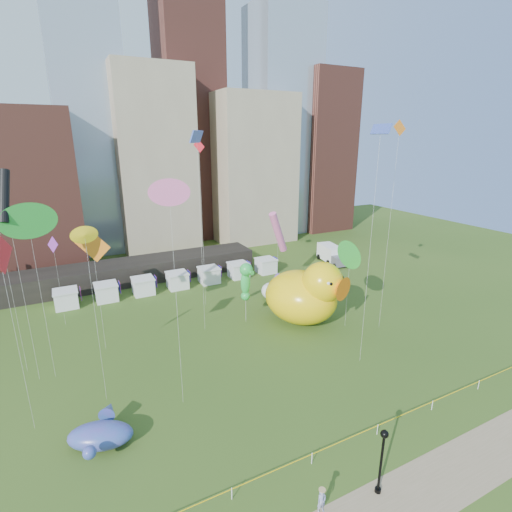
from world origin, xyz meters
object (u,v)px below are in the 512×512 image
whale_inflatable (101,433)px  big_duck (305,294)px  lamppost (382,454)px  box_truck (332,254)px  small_duck (272,290)px  woman (322,501)px  seahorse_purple (278,283)px  seahorse_green (246,279)px

whale_inflatable → big_duck: bearing=42.4°
lamppost → box_truck: lamppost is taller
small_duck → whale_inflatable: small_duck is taller
lamppost → whale_inflatable: bearing=140.9°
small_duck → woman: small_duck is taller
small_duck → lamppost: size_ratio=0.85×
seahorse_purple → whale_inflatable: bearing=-161.3°
box_truck → woman: box_truck is taller
big_duck → small_duck: big_duck is taller
seahorse_green → box_truck: (23.73, 13.99, -4.04)m
seahorse_purple → lamppost: (-8.72, -27.58, -0.16)m
seahorse_purple → box_truck: 21.31m
seahorse_green → seahorse_purple: bearing=12.2°
box_truck → lamppost: bearing=-115.1°
big_duck → whale_inflatable: 26.07m
box_truck → seahorse_purple: bearing=-138.1°
seahorse_green → box_truck: seahorse_green is taller
big_duck → seahorse_purple: size_ratio=2.59×
seahorse_purple → small_duck: bearing=69.5°
seahorse_green → woman: size_ratio=4.68×
seahorse_purple → lamppost: size_ratio=0.93×
big_duck → seahorse_green: size_ratio=1.55×
small_duck → whale_inflatable: (-24.02, -17.29, -0.41)m
whale_inflatable → lamppost: bearing=-18.1°
small_duck → woman: (-12.95, -28.99, -0.52)m
lamppost → woman: 4.58m
seahorse_purple → box_truck: bearing=18.7°
small_duck → lamppost: lamppost is taller
seahorse_green → box_truck: size_ratio=1.02×
seahorse_purple → woman: size_ratio=2.80×
seahorse_purple → box_truck: (17.86, 11.51, -1.59)m
whale_inflatable → box_truck: (41.66, 26.85, 0.60)m
lamppost → seahorse_green: bearing=83.5°
box_truck → woman: bearing=-119.4°
box_truck → big_duck: bearing=-126.2°
big_duck → lamppost: big_duck is taller
lamppost → woman: lamppost is taller
big_duck → seahorse_green: big_duck is taller
big_duck → box_truck: (17.53, 17.38, -2.18)m
whale_inflatable → woman: whale_inflatable is taller
seahorse_purple → seahorse_green: bearing=-171.3°
small_duck → box_truck: bearing=44.3°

